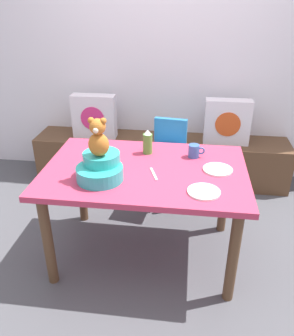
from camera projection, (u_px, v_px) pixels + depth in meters
The scene contains 16 objects.
ground_plane at pixel (145, 252), 2.70m from camera, with size 8.00×8.00×0.00m, color #4C4C51.
back_wall at pixel (165, 50), 3.42m from camera, with size 4.40×0.10×2.60m, color silver.
window_bench at pixel (160, 159), 3.67m from camera, with size 2.60×0.44×0.46m, color brown.
pillow_floral_left at pixel (94, 116), 3.52m from camera, with size 0.44×0.15×0.44m.
pillow_floral_right at pixel (227, 122), 3.37m from camera, with size 0.44×0.15×0.44m.
book_stack at pixel (175, 136), 3.53m from camera, with size 0.20×0.14×0.07m, color #99C0BF.
dining_table at pixel (145, 181), 2.41m from camera, with size 1.38×0.93×0.74m.
highchair at pixel (167, 151), 3.14m from camera, with size 0.36×0.48×0.79m.
infant_seat_teal at pixel (100, 168), 2.21m from camera, with size 0.30×0.33×0.16m.
teddy_bear at pixel (98, 138), 2.12m from camera, with size 0.13×0.12×0.25m.
ketchup_bottle at pixel (148, 142), 2.55m from camera, with size 0.07×0.07×0.18m.
coffee_mug at pixel (194, 151), 2.50m from camera, with size 0.12×0.08×0.09m.
dinner_plate_near at pixel (204, 192), 2.08m from camera, with size 0.20×0.20×0.01m, color white.
dinner_plate_far at pixel (218, 169), 2.34m from camera, with size 0.20×0.20×0.01m, color white.
cell_phone at pixel (104, 155), 2.54m from camera, with size 0.07×0.14×0.01m, color black.
table_fork at pixel (154, 174), 2.29m from camera, with size 0.02×0.17×0.01m, color silver.
Camera 1 is at (0.28, -2.08, 1.82)m, focal length 37.00 mm.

